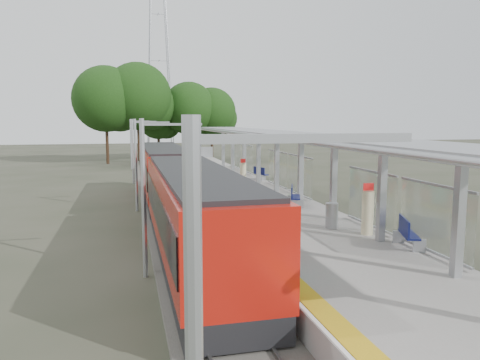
# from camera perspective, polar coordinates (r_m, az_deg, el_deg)

# --- Properties ---
(ground) EXTENTS (200.00, 200.00, 0.00)m
(ground) POSITION_cam_1_polar(r_m,az_deg,el_deg) (12.35, 22.87, -18.94)
(ground) COLOR #474438
(ground) RESTS_ON ground
(trackbed) EXTENTS (3.00, 70.00, 0.24)m
(trackbed) POSITION_cam_1_polar(r_m,az_deg,el_deg) (29.36, -8.96, -2.98)
(trackbed) COLOR #59544C
(trackbed) RESTS_ON ground
(platform) EXTENTS (6.00, 50.00, 1.00)m
(platform) POSITION_cam_1_polar(r_m,az_deg,el_deg) (29.99, -0.37, -1.94)
(platform) COLOR gray
(platform) RESTS_ON ground
(tactile_strip) EXTENTS (0.60, 50.00, 0.02)m
(tactile_strip) POSITION_cam_1_polar(r_m,az_deg,el_deg) (29.43, -5.21, -1.14)
(tactile_strip) COLOR gold
(tactile_strip) RESTS_ON platform
(end_fence) EXTENTS (6.00, 0.10, 1.20)m
(end_fence) POSITION_cam_1_polar(r_m,az_deg,el_deg) (54.31, -6.46, 3.37)
(end_fence) COLOR #9EA0A5
(end_fence) RESTS_ON platform
(train) EXTENTS (2.74, 27.60, 3.62)m
(train) POSITION_cam_1_polar(r_m,az_deg,el_deg) (23.47, -7.89, -0.78)
(train) COLOR black
(train) RESTS_ON ground
(canopy) EXTENTS (3.27, 38.00, 3.66)m
(canopy) POSITION_cam_1_polar(r_m,az_deg,el_deg) (26.39, 4.95, 4.84)
(canopy) COLOR #9EA0A5
(canopy) RESTS_ON platform
(pylon) EXTENTS (8.00, 4.00, 38.00)m
(pylon) POSITION_cam_1_polar(r_m,az_deg,el_deg) (83.13, -9.92, 16.73)
(pylon) COLOR #9EA0A5
(pylon) RESTS_ON ground
(tree_cluster) EXTENTS (20.76, 12.01, 12.31)m
(tree_cluster) POSITION_cam_1_polar(r_m,az_deg,el_deg) (60.74, -10.58, 9.10)
(tree_cluster) COLOR #382316
(tree_cluster) RESTS_ON ground
(catenary_masts) EXTENTS (2.08, 48.16, 5.40)m
(catenary_masts) POSITION_cam_1_polar(r_m,az_deg,el_deg) (27.91, -12.42, 2.18)
(catenary_masts) COLOR #9EA0A5
(catenary_masts) RESTS_ON ground
(bench_near) EXTENTS (1.01, 1.59, 1.05)m
(bench_near) POSITION_cam_1_polar(r_m,az_deg,el_deg) (17.01, 19.67, -5.99)
(bench_near) COLOR #101652
(bench_near) RESTS_ON platform
(bench_mid) EXTENTS (0.96, 1.57, 1.03)m
(bench_mid) POSITION_cam_1_polar(r_m,az_deg,el_deg) (23.86, 6.59, -1.87)
(bench_mid) COLOR #101652
(bench_mid) RESTS_ON platform
(bench_far) EXTENTS (0.83, 1.42, 0.93)m
(bench_far) POSITION_cam_1_polar(r_m,az_deg,el_deg) (34.03, 2.50, 0.85)
(bench_far) COLOR #101652
(bench_far) RESTS_ON platform
(info_pillar_near) EXTENTS (0.45, 0.45, 1.98)m
(info_pillar_near) POSITION_cam_1_polar(r_m,az_deg,el_deg) (18.44, 15.29, -3.83)
(info_pillar_near) COLOR beige
(info_pillar_near) RESTS_ON platform
(info_pillar_far) EXTENTS (0.41, 0.41, 1.80)m
(info_pillar_far) POSITION_cam_1_polar(r_m,az_deg,el_deg) (30.80, 0.38, 0.71)
(info_pillar_far) COLOR beige
(info_pillar_far) RESTS_ON platform
(litter_bin) EXTENTS (0.67, 0.67, 1.03)m
(litter_bin) POSITION_cam_1_polar(r_m,az_deg,el_deg) (19.25, 11.12, -4.28)
(litter_bin) COLOR #9EA0A5
(litter_bin) RESTS_ON platform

